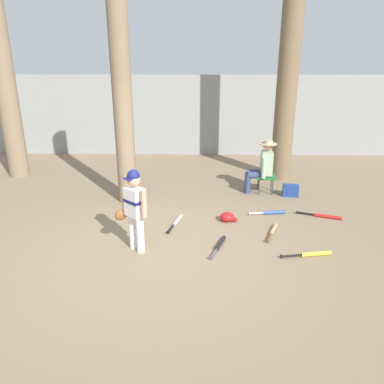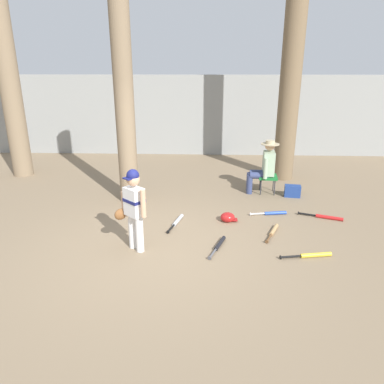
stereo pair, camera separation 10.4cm
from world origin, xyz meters
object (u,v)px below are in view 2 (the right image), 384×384
(bat_wood_tan, at_px, (273,231))
(bat_yellow_trainer, at_px, (312,255))
(young_ballplayer, at_px, (133,205))
(bat_blue_youth, at_px, (273,213))
(batting_helmet_red, at_px, (228,217))
(tree_near_player, at_px, (124,101))
(seated_spectator, at_px, (264,165))
(bat_black_composite, at_px, (219,245))
(handbag_beside_stool, at_px, (292,191))
(folding_stool, at_px, (268,177))
(tree_far_left, at_px, (12,99))
(bat_aluminum_silver, at_px, (177,221))
(tree_behind_spectator, at_px, (290,83))
(bat_red_barrel, at_px, (326,217))

(bat_wood_tan, relative_size, bat_yellow_trainer, 0.85)
(young_ballplayer, relative_size, bat_blue_youth, 1.81)
(bat_wood_tan, bearing_deg, batting_helmet_red, 148.70)
(tree_near_player, xyz_separation_m, bat_yellow_trainer, (3.24, -2.31, -2.04))
(batting_helmet_red, bearing_deg, seated_spectator, 62.04)
(tree_near_player, distance_m, bat_black_composite, 3.42)
(handbag_beside_stool, distance_m, bat_black_composite, 2.94)
(folding_stool, distance_m, bat_blue_youth, 1.33)
(folding_stool, bearing_deg, tree_far_left, 169.07)
(handbag_beside_stool, relative_size, bat_aluminum_silver, 0.45)
(tree_near_player, distance_m, tree_behind_spectator, 4.02)
(bat_wood_tan, relative_size, batting_helmet_red, 2.16)
(tree_far_left, distance_m, bat_red_barrel, 7.83)
(bat_black_composite, bearing_deg, tree_near_player, 132.14)
(bat_blue_youth, bearing_deg, seated_spectator, 90.59)
(bat_aluminum_silver, height_order, bat_yellow_trainer, same)
(tree_behind_spectator, distance_m, bat_black_composite, 4.80)
(tree_far_left, bearing_deg, handbag_beside_stool, -12.03)
(handbag_beside_stool, relative_size, batting_helmet_red, 1.07)
(tree_near_player, bearing_deg, folding_stool, 11.34)
(young_ballplayer, bearing_deg, batting_helmet_red, 37.11)
(bat_aluminum_silver, distance_m, bat_yellow_trainer, 2.43)
(bat_black_composite, xyz_separation_m, batting_helmet_red, (0.19, 1.01, 0.05))
(tree_behind_spectator, distance_m, bat_aluminum_silver, 4.49)
(handbag_beside_stool, bearing_deg, young_ballplayer, -139.70)
(bat_blue_youth, bearing_deg, handbag_beside_stool, 60.10)
(bat_aluminum_silver, bearing_deg, young_ballplayer, -119.13)
(young_ballplayer, distance_m, bat_aluminum_silver, 1.36)
(tree_behind_spectator, distance_m, tree_far_left, 6.81)
(bat_aluminum_silver, height_order, batting_helmet_red, batting_helmet_red)
(tree_far_left, height_order, bat_red_barrel, tree_far_left)
(tree_behind_spectator, xyz_separation_m, folding_stool, (-0.58, -1.19, -1.98))
(seated_spectator, xyz_separation_m, handbag_beside_stool, (0.62, -0.24, -0.51))
(bat_wood_tan, distance_m, batting_helmet_red, 0.89)
(bat_red_barrel, bearing_deg, batting_helmet_red, -173.86)
(young_ballplayer, distance_m, bat_blue_youth, 2.90)
(young_ballplayer, xyz_separation_m, bat_aluminum_silver, (0.57, 1.02, -0.71))
(seated_spectator, distance_m, bat_blue_youth, 1.43)
(tree_near_player, relative_size, handbag_beside_stool, 13.87)
(bat_aluminum_silver, height_order, bat_wood_tan, same)
(young_ballplayer, relative_size, handbag_beside_stool, 3.84)
(seated_spectator, distance_m, bat_black_composite, 2.92)
(handbag_beside_stool, bearing_deg, tree_far_left, 167.97)
(handbag_beside_stool, relative_size, bat_blue_youth, 0.47)
(bat_black_composite, bearing_deg, tree_behind_spectator, 65.58)
(bat_blue_youth, bearing_deg, bat_yellow_trainer, -78.99)
(seated_spectator, relative_size, bat_black_composite, 1.69)
(handbag_beside_stool, height_order, bat_aluminum_silver, handbag_beside_stool)
(tree_far_left, bearing_deg, bat_aluminum_silver, -34.40)
(bat_aluminum_silver, relative_size, bat_blue_youth, 1.04)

